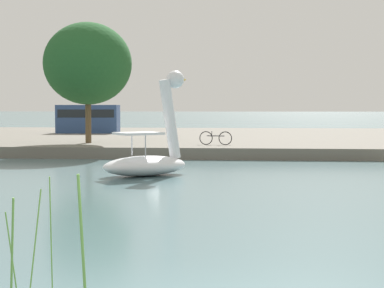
% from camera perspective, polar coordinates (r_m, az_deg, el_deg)
% --- Properties ---
extents(shore_bank_far, '(112.37, 26.80, 0.53)m').
position_cam_1_polar(shore_bank_far, '(41.68, 4.02, 0.46)').
color(shore_bank_far, '#6B665B').
rests_on(shore_bank_far, ground_plane).
extents(swan_boat, '(3.41, 3.10, 3.65)m').
position_cam_1_polar(swan_boat, '(21.97, -3.83, -0.90)').
color(swan_boat, white).
rests_on(swan_boat, ground_plane).
extents(tree_broadleaf_right, '(5.95, 5.93, 6.13)m').
position_cam_1_polar(tree_broadleaf_right, '(32.91, -9.34, 7.13)').
color(tree_broadleaf_right, brown).
rests_on(tree_broadleaf_right, shore_bank_far).
extents(bicycle_parked, '(1.60, 0.32, 0.67)m').
position_cam_1_polar(bicycle_parked, '(30.66, 2.13, 0.54)').
color(bicycle_parked, black).
rests_on(bicycle_parked, shore_bank_far).
extents(parked_van, '(4.37, 2.20, 1.97)m').
position_cam_1_polar(parked_van, '(45.18, -9.29, 2.34)').
color(parked_van, navy).
rests_on(parked_van, shore_bank_far).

